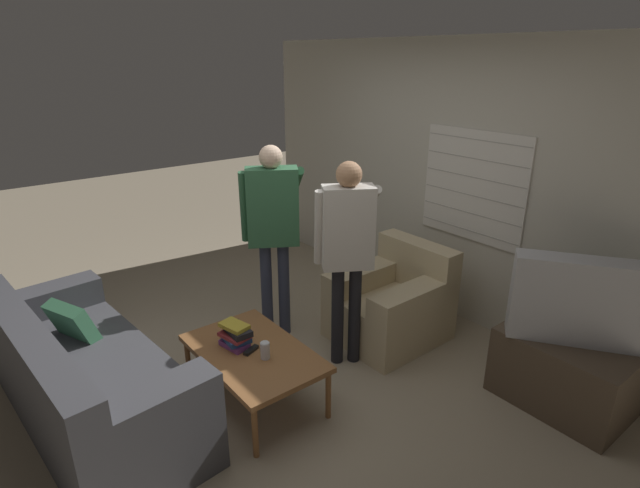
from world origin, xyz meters
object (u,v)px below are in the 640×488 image
at_px(armchair_beige, 393,303).
at_px(coffee_table, 253,355).
at_px(spare_remote, 251,350).
at_px(book_stack, 236,335).
at_px(soda_can, 265,350).
at_px(person_right_standing, 347,241).
at_px(couch_blue, 85,380).
at_px(tv, 579,301).
at_px(person_left_standing, 273,219).

distance_m(armchair_beige, coffee_table, 1.45).
height_order(armchair_beige, spare_remote, armchair_beige).
height_order(armchair_beige, book_stack, armchair_beige).
bearing_deg(book_stack, soda_can, 16.94).
distance_m(person_right_standing, book_stack, 1.08).
distance_m(couch_blue, armchair_beige, 2.52).
bearing_deg(soda_can, spare_remote, -164.64).
bearing_deg(person_right_standing, armchair_beige, 35.18).
relative_size(coffee_table, tv, 1.27).
height_order(coffee_table, book_stack, book_stack).
distance_m(coffee_table, tv, 2.28).
distance_m(tv, person_right_standing, 1.66).
bearing_deg(tv, spare_remote, 16.35).
xyz_separation_m(armchair_beige, coffee_table, (0.01, -1.45, 0.06)).
distance_m(armchair_beige, person_right_standing, 0.94).
bearing_deg(person_left_standing, tv, -31.64).
bearing_deg(person_right_standing, book_stack, -157.94).
relative_size(person_left_standing, spare_remote, 12.65).
bearing_deg(couch_blue, tv, 49.96).
xyz_separation_m(tv, soda_can, (-1.28, -1.72, -0.35)).
bearing_deg(person_left_standing, person_right_standing, -42.96).
distance_m(tv, spare_remote, 2.28).
xyz_separation_m(coffee_table, person_right_standing, (0.02, 0.86, 0.68)).
relative_size(couch_blue, spare_remote, 15.40).
bearing_deg(coffee_table, couch_blue, -116.74).
xyz_separation_m(person_left_standing, soda_can, (0.83, -0.64, -0.61)).
height_order(armchair_beige, tv, tv).
bearing_deg(tv, soda_can, 18.48).
xyz_separation_m(couch_blue, person_left_standing, (-0.19, 1.67, 0.76)).
height_order(person_left_standing, person_right_standing, person_left_standing).
bearing_deg(armchair_beige, couch_blue, 78.05).
height_order(couch_blue, armchair_beige, couch_blue).
height_order(book_stack, spare_remote, book_stack).
height_order(couch_blue, person_left_standing, person_left_standing).
bearing_deg(coffee_table, armchair_beige, 90.57).
bearing_deg(person_right_standing, tv, -26.20).
bearing_deg(person_right_standing, spare_remote, -149.76).
xyz_separation_m(coffee_table, book_stack, (-0.13, -0.06, 0.12)).
distance_m(tv, book_stack, 2.39).
distance_m(person_left_standing, person_right_standing, 0.75).
relative_size(tv, person_right_standing, 0.50).
relative_size(couch_blue, coffee_table, 1.97).
bearing_deg(spare_remote, armchair_beige, 69.99).
distance_m(couch_blue, person_left_standing, 1.84).
relative_size(soda_can, spare_remote, 0.93).
relative_size(armchair_beige, spare_remote, 6.69).
bearing_deg(person_right_standing, couch_blue, -164.39).
distance_m(tv, person_left_standing, 2.38).
bearing_deg(couch_blue, coffee_table, 58.19).
xyz_separation_m(tv, book_stack, (-1.54, -1.80, -0.33)).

